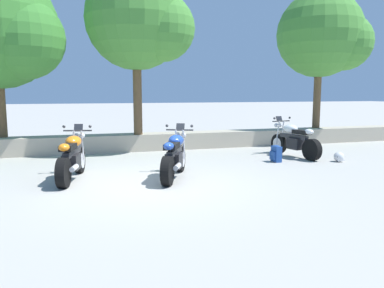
% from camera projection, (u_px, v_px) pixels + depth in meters
% --- Properties ---
extents(ground_plane, '(120.00, 120.00, 0.00)m').
position_uv_depth(ground_plane, '(147.00, 185.00, 7.92)').
color(ground_plane, '#A3A099').
extents(stone_wall, '(36.00, 0.80, 0.55)m').
position_uv_depth(stone_wall, '(121.00, 143.00, 12.43)').
color(stone_wall, '#A89E89').
rests_on(stone_wall, ground).
extents(motorcycle_orange_near_left, '(0.79, 2.04, 1.18)m').
position_uv_depth(motorcycle_orange_near_left, '(72.00, 158.00, 8.33)').
color(motorcycle_orange_near_left, black).
rests_on(motorcycle_orange_near_left, ground).
extents(motorcycle_blue_centre, '(1.11, 1.92, 1.18)m').
position_uv_depth(motorcycle_blue_centre, '(175.00, 157.00, 8.50)').
color(motorcycle_blue_centre, black).
rests_on(motorcycle_blue_centre, ground).
extents(motorcycle_white_far_right, '(0.76, 2.06, 1.18)m').
position_uv_depth(motorcycle_white_far_right, '(294.00, 141.00, 11.31)').
color(motorcycle_white_far_right, black).
rests_on(motorcycle_white_far_right, ground).
extents(rider_backpack, '(0.27, 0.31, 0.47)m').
position_uv_depth(rider_backpack, '(276.00, 153.00, 10.48)').
color(rider_backpack, navy).
rests_on(rider_backpack, ground).
extents(rider_helmet, '(0.28, 0.28, 0.28)m').
position_uv_depth(rider_helmet, '(339.00, 157.00, 10.51)').
color(rider_helmet, silver).
rests_on(rider_helmet, ground).
extents(leafy_tree_far_left, '(3.80, 3.62, 5.08)m').
position_uv_depth(leafy_tree_far_left, '(1.00, 30.00, 11.13)').
color(leafy_tree_far_left, brown).
rests_on(leafy_tree_far_left, stone_wall).
extents(leafy_tree_mid_left, '(3.34, 3.19, 5.25)m').
position_uv_depth(leafy_tree_mid_left, '(141.00, 21.00, 11.84)').
color(leafy_tree_mid_left, brown).
rests_on(leafy_tree_mid_left, stone_wall).
extents(leafy_tree_mid_right, '(3.37, 3.21, 5.14)m').
position_uv_depth(leafy_tree_mid_right, '(325.00, 36.00, 14.19)').
color(leafy_tree_mid_right, brown).
rests_on(leafy_tree_mid_right, stone_wall).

